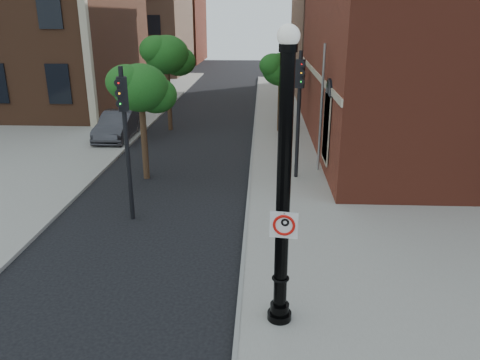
# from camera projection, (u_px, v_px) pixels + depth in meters

# --- Properties ---
(ground) EXTENTS (120.00, 120.00, 0.00)m
(ground) POSITION_uv_depth(u_px,v_px,m) (146.00, 309.00, 10.29)
(ground) COLOR black
(ground) RESTS_ON ground
(sidewalk_right) EXTENTS (8.00, 60.00, 0.12)m
(sidewalk_right) POSITION_uv_depth(u_px,v_px,m) (346.00, 169.00, 19.41)
(sidewalk_right) COLOR gray
(sidewalk_right) RESTS_ON ground
(sidewalk_left) EXTENTS (10.00, 50.00, 0.12)m
(sidewalk_left) POSITION_uv_depth(u_px,v_px,m) (68.00, 123.00, 27.63)
(sidewalk_left) COLOR gray
(sidewalk_left) RESTS_ON ground
(curb_edge) EXTENTS (0.10, 60.00, 0.14)m
(curb_edge) POSITION_uv_depth(u_px,v_px,m) (251.00, 167.00, 19.59)
(curb_edge) COLOR gray
(curb_edge) RESTS_ON ground
(bg_building_tan_a) EXTENTS (12.00, 12.00, 12.00)m
(bg_building_tan_a) POSITION_uv_depth(u_px,v_px,m) (129.00, 16.00, 50.27)
(bg_building_tan_a) COLOR #936850
(bg_building_tan_a) RESTS_ON ground
(bg_building_red) EXTENTS (12.00, 12.00, 10.00)m
(bg_building_red) POSITION_uv_depth(u_px,v_px,m) (158.00, 23.00, 63.79)
(bg_building_red) COLOR maroon
(bg_building_red) RESTS_ON ground
(bg_building_tan_b) EXTENTS (22.00, 14.00, 14.00)m
(bg_building_tan_b) POSITION_uv_depth(u_px,v_px,m) (442.00, 2.00, 35.47)
(bg_building_tan_b) COLOR #936850
(bg_building_tan_b) RESTS_ON ground
(lamppost) EXTENTS (0.51, 0.51, 5.97)m
(lamppost) POSITION_uv_depth(u_px,v_px,m) (283.00, 201.00, 8.89)
(lamppost) COLOR black
(lamppost) RESTS_ON ground
(no_parking_sign) EXTENTS (0.54, 0.11, 0.54)m
(no_parking_sign) POSITION_uv_depth(u_px,v_px,m) (284.00, 225.00, 8.88)
(no_parking_sign) COLOR white
(no_parking_sign) RESTS_ON ground
(parked_car) EXTENTS (1.53, 4.37, 1.44)m
(parked_car) POSITION_uv_depth(u_px,v_px,m) (118.00, 125.00, 24.12)
(parked_car) COLOR #2F2E33
(parked_car) RESTS_ON ground
(traffic_signal_left) EXTENTS (0.37, 0.42, 4.73)m
(traffic_signal_left) POSITION_uv_depth(u_px,v_px,m) (124.00, 120.00, 13.78)
(traffic_signal_left) COLOR black
(traffic_signal_left) RESTS_ON ground
(traffic_signal_right) EXTENTS (0.38, 0.43, 4.90)m
(traffic_signal_right) POSITION_uv_depth(u_px,v_px,m) (299.00, 95.00, 17.26)
(traffic_signal_right) COLOR black
(traffic_signal_right) RESTS_ON ground
(utility_pole) EXTENTS (0.10, 0.10, 5.10)m
(utility_pole) POSITION_uv_depth(u_px,v_px,m) (321.00, 111.00, 18.35)
(utility_pole) COLOR #999999
(utility_pole) RESTS_ON ground
(street_tree_a) EXTENTS (2.46, 2.23, 4.44)m
(street_tree_a) POSITION_uv_depth(u_px,v_px,m) (142.00, 89.00, 17.40)
(street_tree_a) COLOR #352115
(street_tree_a) RESTS_ON ground
(street_tree_b) EXTENTS (2.84, 2.57, 5.12)m
(street_tree_b) POSITION_uv_depth(u_px,v_px,m) (168.00, 56.00, 25.01)
(street_tree_b) COLOR #352115
(street_tree_b) RESTS_ON ground
(street_tree_c) EXTENTS (2.36, 2.14, 4.26)m
(street_tree_c) POSITION_uv_depth(u_px,v_px,m) (281.00, 70.00, 24.55)
(street_tree_c) COLOR #352115
(street_tree_c) RESTS_ON ground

